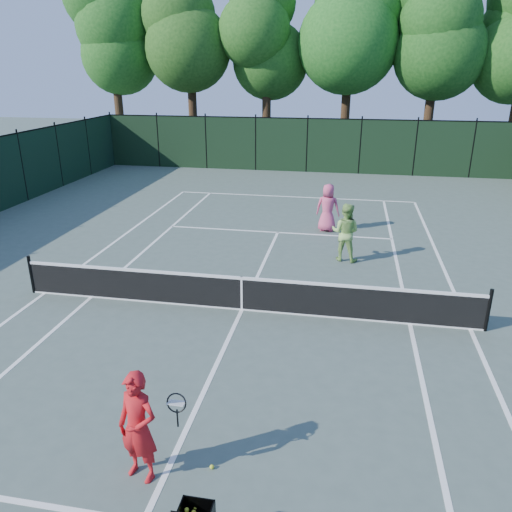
% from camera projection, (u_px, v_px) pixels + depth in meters
% --- Properties ---
extents(ground, '(90.00, 90.00, 0.00)m').
position_uv_depth(ground, '(242.00, 310.00, 12.62)').
color(ground, '#47564D').
rests_on(ground, ground).
extents(sideline_doubles_left, '(0.10, 23.77, 0.01)m').
position_uv_depth(sideline_doubles_left, '(45.00, 293.00, 13.56)').
color(sideline_doubles_left, white).
rests_on(sideline_doubles_left, ground).
extents(sideline_doubles_right, '(0.10, 23.77, 0.01)m').
position_uv_depth(sideline_doubles_right, '(470.00, 329.00, 11.69)').
color(sideline_doubles_right, white).
rests_on(sideline_doubles_right, ground).
extents(sideline_singles_left, '(0.10, 23.77, 0.01)m').
position_uv_depth(sideline_singles_left, '(91.00, 297.00, 13.32)').
color(sideline_singles_left, white).
rests_on(sideline_singles_left, ground).
extents(sideline_singles_right, '(0.10, 23.77, 0.01)m').
position_uv_depth(sideline_singles_right, '(410.00, 324.00, 11.92)').
color(sideline_singles_right, white).
rests_on(sideline_singles_right, ground).
extents(baseline_far, '(10.97, 0.10, 0.01)m').
position_uv_depth(baseline_far, '(294.00, 197.00, 23.54)').
color(baseline_far, white).
rests_on(baseline_far, ground).
extents(service_line_far, '(8.23, 0.10, 0.01)m').
position_uv_depth(service_line_far, '(278.00, 232.00, 18.50)').
color(service_line_far, white).
rests_on(service_line_far, ground).
extents(center_service_line, '(0.10, 12.80, 0.01)m').
position_uv_depth(center_service_line, '(242.00, 310.00, 12.62)').
color(center_service_line, white).
rests_on(center_service_line, ground).
extents(tennis_net, '(11.69, 0.09, 1.06)m').
position_uv_depth(tennis_net, '(242.00, 293.00, 12.45)').
color(tennis_net, black).
rests_on(tennis_net, ground).
extents(fence_far, '(24.00, 0.05, 3.00)m').
position_uv_depth(fence_far, '(307.00, 146.00, 28.63)').
color(fence_far, black).
rests_on(fence_far, ground).
extents(tree_0, '(6.40, 6.40, 13.14)m').
position_uv_depth(tree_0, '(111.00, 26.00, 31.69)').
color(tree_0, black).
rests_on(tree_0, ground).
extents(tree_1, '(6.80, 6.80, 13.98)m').
position_uv_depth(tree_1, '(189.00, 16.00, 31.11)').
color(tree_1, black).
rests_on(tree_1, ground).
extents(tree_2, '(6.00, 6.00, 12.40)m').
position_uv_depth(tree_2, '(267.00, 32.00, 30.41)').
color(tree_2, black).
rests_on(tree_2, ground).
extents(tree_3, '(7.00, 7.00, 14.45)m').
position_uv_depth(tree_3, '(352.00, 8.00, 29.56)').
color(tree_3, black).
rests_on(tree_3, ground).
extents(tree_4, '(6.20, 6.20, 12.97)m').
position_uv_depth(tree_4, '(440.00, 22.00, 28.37)').
color(tree_4, black).
rests_on(tree_4, ground).
extents(coach, '(1.04, 0.58, 1.78)m').
position_uv_depth(coach, '(138.00, 427.00, 7.21)').
color(coach, red).
rests_on(coach, ground).
extents(player_pink, '(0.93, 0.66, 1.78)m').
position_uv_depth(player_pink, '(328.00, 208.00, 18.39)').
color(player_pink, '#CD4871').
rests_on(player_pink, ground).
extents(player_green, '(1.04, 0.89, 1.84)m').
position_uv_depth(player_green, '(345.00, 232.00, 15.57)').
color(player_green, '#8EBF5F').
rests_on(player_green, ground).
extents(loose_ball_midcourt, '(0.07, 0.07, 0.07)m').
position_uv_depth(loose_ball_midcourt, '(212.00, 467.00, 7.63)').
color(loose_ball_midcourt, '#C7D42B').
rests_on(loose_ball_midcourt, ground).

